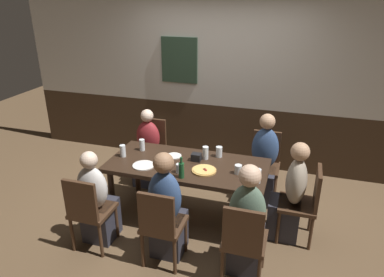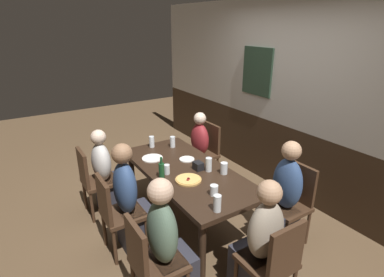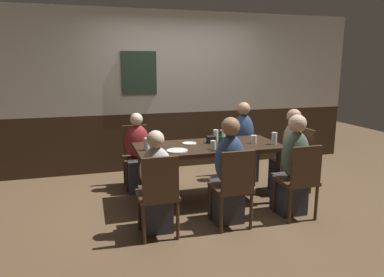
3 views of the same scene
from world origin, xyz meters
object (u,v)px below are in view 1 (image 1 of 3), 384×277
object	(u,v)px
chair_head_east	(305,200)
person_right_near	(247,228)
beer_glass_tall	(142,145)
chair_left_far	(152,146)
pizza	(204,170)
plate_white_small	(174,156)
chair_mid_near	(161,223)
person_right_far	(263,166)
highball_clear	(219,152)
pint_glass_stout	(205,154)
tumbler_water	(258,177)
person_left_near	(97,204)
beer_bottle_green	(181,170)
chair_right_far	(265,161)
chair_left_near	(88,209)
plate_white_large	(144,165)
dining_table	(187,170)
person_head_east	(290,199)
pint_glass_pale	(179,169)
chair_right_near	(244,239)
person_mid_near	(167,213)
person_left_far	(147,153)
pint_glass_amber	(123,151)
beer_glass_half	(238,170)

from	to	relation	value
chair_head_east	person_right_near	distance (m)	0.86
chair_head_east	beer_glass_tall	bearing A→B (deg)	174.68
chair_left_far	pizza	distance (m)	1.44
chair_head_east	plate_white_small	size ratio (longest dim) A/B	4.88
chair_mid_near	pizza	distance (m)	0.80
person_right_far	chair_mid_near	bearing A→B (deg)	-118.20
chair_left_far	person_right_near	bearing A→B (deg)	-43.00
highball_clear	plate_white_small	xyz separation A→B (m)	(-0.52, -0.15, -0.05)
person_right_near	pint_glass_stout	bearing A→B (deg)	126.80
tumbler_water	highball_clear	xyz separation A→B (m)	(-0.52, 0.48, -0.01)
chair_head_east	tumbler_water	xyz separation A→B (m)	(-0.51, -0.19, 0.31)
chair_mid_near	beer_glass_tall	world-z (taller)	beer_glass_tall
chair_head_east	person_left_near	xyz separation A→B (m)	(-2.15, -0.67, -0.04)
beer_bottle_green	chair_right_far	bearing A→B (deg)	56.56
chair_left_far	person_right_far	xyz separation A→B (m)	(1.62, -0.16, 0.01)
chair_left_near	pizza	world-z (taller)	chair_left_near
highball_clear	plate_white_large	world-z (taller)	highball_clear
dining_table	person_head_east	distance (m)	1.19
pint_glass_pale	beer_bottle_green	distance (m)	0.12
chair_head_east	chair_mid_near	size ratio (longest dim) A/B	1.00
person_left_near	person_head_east	world-z (taller)	person_head_east
tumbler_water	plate_white_large	size ratio (longest dim) A/B	0.61
chair_right_near	person_mid_near	xyz separation A→B (m)	(-0.81, 0.16, 0.01)
chair_left_far	pint_glass_pale	distance (m)	1.36
pizza	highball_clear	distance (m)	0.42
plate_white_large	pint_glass_stout	bearing A→B (deg)	31.54
person_left_far	pint_glass_stout	world-z (taller)	person_left_far
pint_glass_pale	person_left_near	bearing A→B (deg)	-151.12
chair_left_far	pint_glass_amber	xyz separation A→B (m)	(0.01, -0.88, 0.31)
dining_table	chair_left_far	distance (m)	1.17
person_right_near	beer_bottle_green	world-z (taller)	person_right_near
person_left_far	beer_glass_half	xyz separation A→B (m)	(1.41, -0.73, 0.33)
pint_glass_pale	highball_clear	world-z (taller)	highball_clear
person_head_east	pint_glass_stout	distance (m)	1.07
pint_glass_stout	beer_bottle_green	distance (m)	0.53
chair_head_east	person_mid_near	size ratio (longest dim) A/B	0.73
chair_right_near	person_right_near	xyz separation A→B (m)	(0.00, 0.16, 0.01)
chair_left_near	person_right_far	xyz separation A→B (m)	(1.62, 1.51, 0.01)
person_right_far	tumbler_water	size ratio (longest dim) A/B	7.75
chair_left_near	plate_white_large	world-z (taller)	chair_left_near
beer_bottle_green	person_right_far	bearing A→B (deg)	52.53
beer_glass_half	beer_glass_tall	size ratio (longest dim) A/B	0.71
person_head_east	chair_left_near	bearing A→B (deg)	-157.16
dining_table	person_left_far	size ratio (longest dim) A/B	1.69
pizza	person_right_near	bearing A→B (deg)	-43.99
person_right_far	chair_left_near	bearing A→B (deg)	-137.00
chair_left_far	person_left_near	distance (m)	1.51
chair_right_near	plate_white_small	bearing A→B (deg)	136.45
person_left_near	pint_glass_stout	size ratio (longest dim) A/B	7.06
person_left_far	beer_glass_tall	world-z (taller)	person_left_far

